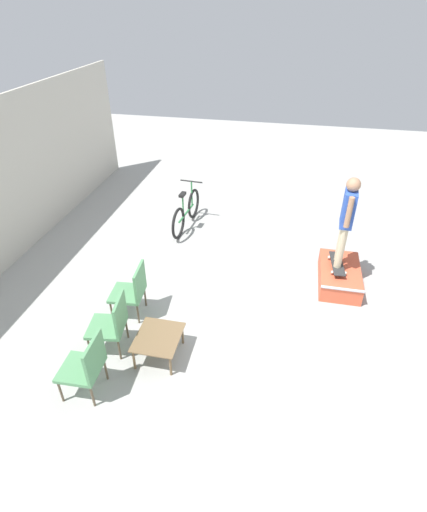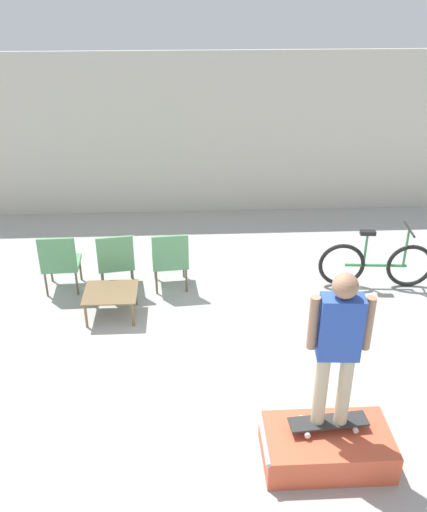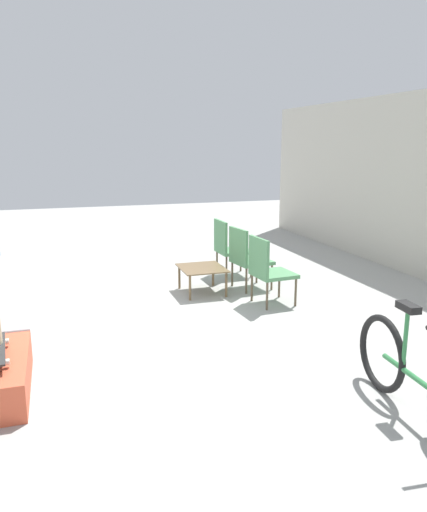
# 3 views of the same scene
# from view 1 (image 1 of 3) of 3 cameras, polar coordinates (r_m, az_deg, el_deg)

# --- Properties ---
(ground_plane) EXTENTS (24.00, 24.00, 0.00)m
(ground_plane) POSITION_cam_1_polar(r_m,az_deg,el_deg) (6.62, 7.61, -9.94)
(ground_plane) COLOR #A8A8A3
(skate_ramp_box) EXTENTS (1.27, 0.71, 0.35)m
(skate_ramp_box) POSITION_cam_1_polar(r_m,az_deg,el_deg) (7.70, 17.52, -2.69)
(skate_ramp_box) COLOR #DB5638
(skate_ramp_box) RESTS_ON ground_plane
(skateboard_on_ramp) EXTENTS (0.79, 0.30, 0.07)m
(skateboard_on_ramp) POSITION_cam_1_polar(r_m,az_deg,el_deg) (7.57, 17.24, -1.03)
(skateboard_on_ramp) COLOR #2D2D2D
(skateboard_on_ramp) RESTS_ON skate_ramp_box
(person_skater) EXTENTS (0.57, 0.23, 1.64)m
(person_skater) POSITION_cam_1_polar(r_m,az_deg,el_deg) (7.08, 18.54, 5.44)
(person_skater) COLOR #C6B793
(person_skater) RESTS_ON skateboard_on_ramp
(coffee_table) EXTENTS (0.72, 0.64, 0.38)m
(coffee_table) POSITION_cam_1_polar(r_m,az_deg,el_deg) (5.94, -7.89, -11.64)
(coffee_table) COLOR brown
(coffee_table) RESTS_ON ground_plane
(patio_chair_left) EXTENTS (0.54, 0.54, 0.94)m
(patio_chair_left) POSITION_cam_1_polar(r_m,az_deg,el_deg) (5.58, -17.69, -14.58)
(patio_chair_left) COLOR brown
(patio_chair_left) RESTS_ON ground_plane
(patio_chair_center) EXTENTS (0.59, 0.59, 0.94)m
(patio_chair_center) POSITION_cam_1_polar(r_m,az_deg,el_deg) (6.06, -14.27, -9.17)
(patio_chair_center) COLOR brown
(patio_chair_center) RESTS_ON ground_plane
(patio_chair_right) EXTENTS (0.56, 0.56, 0.94)m
(patio_chair_right) POSITION_cam_1_polar(r_m,az_deg,el_deg) (6.59, -11.51, -4.68)
(patio_chair_right) COLOR brown
(patio_chair_right) RESTS_ON ground_plane
(bicycle) EXTENTS (1.70, 0.52, 0.96)m
(bicycle) POSITION_cam_1_polar(r_m,az_deg,el_deg) (9.08, -3.91, 6.28)
(bicycle) COLOR black
(bicycle) RESTS_ON ground_plane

